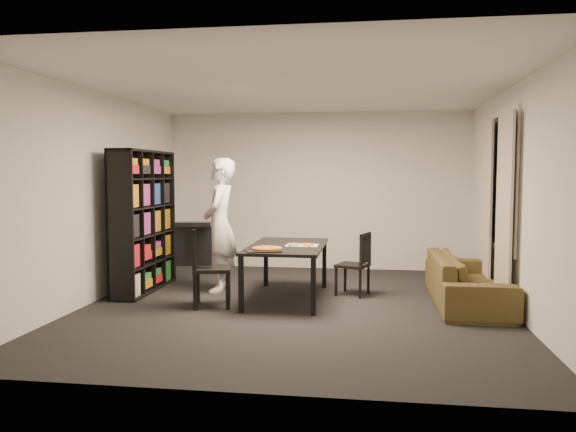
# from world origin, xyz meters

# --- Properties ---
(room) EXTENTS (5.01, 5.51, 2.61)m
(room) POSITION_xyz_m (0.00, 0.00, 1.30)
(room) COLOR black
(room) RESTS_ON ground
(window_pane) EXTENTS (0.02, 1.40, 1.60)m
(window_pane) POSITION_xyz_m (2.48, 0.60, 1.50)
(window_pane) COLOR black
(window_pane) RESTS_ON room
(window_frame) EXTENTS (0.03, 1.52, 1.72)m
(window_frame) POSITION_xyz_m (2.48, 0.60, 1.50)
(window_frame) COLOR white
(window_frame) RESTS_ON room
(curtain_left) EXTENTS (0.03, 0.70, 2.25)m
(curtain_left) POSITION_xyz_m (2.40, 0.08, 1.15)
(curtain_left) COLOR beige
(curtain_left) RESTS_ON room
(curtain_right) EXTENTS (0.03, 0.70, 2.25)m
(curtain_right) POSITION_xyz_m (2.40, 1.12, 1.15)
(curtain_right) COLOR beige
(curtain_right) RESTS_ON room
(bookshelf) EXTENTS (0.35, 1.50, 1.90)m
(bookshelf) POSITION_xyz_m (-2.16, 0.60, 0.95)
(bookshelf) COLOR black
(bookshelf) RESTS_ON room
(dining_table) EXTENTS (0.92, 1.66, 0.69)m
(dining_table) POSITION_xyz_m (-0.15, 0.34, 0.63)
(dining_table) COLOR black
(dining_table) RESTS_ON room
(chair_left) EXTENTS (0.53, 0.53, 0.94)m
(chair_left) POSITION_xyz_m (-1.07, -0.19, 0.54)
(chair_left) COLOR black
(chair_left) RESTS_ON room
(chair_right) EXTENTS (0.48, 0.48, 0.82)m
(chair_right) POSITION_xyz_m (0.74, 0.68, 0.47)
(chair_right) COLOR black
(chair_right) RESTS_ON room
(draped_jacket) EXTENTS (0.45, 0.27, 0.52)m
(draped_jacket) POSITION_xyz_m (-1.20, -0.22, 0.78)
(draped_jacket) COLOR black
(draped_jacket) RESTS_ON chair_left
(person) EXTENTS (0.46, 0.68, 1.80)m
(person) POSITION_xyz_m (-1.12, 0.70, 0.90)
(person) COLOR white
(person) RESTS_ON room
(baking_tray) EXTENTS (0.49, 0.44, 0.01)m
(baking_tray) POSITION_xyz_m (-0.35, -0.26, 0.70)
(baking_tray) COLOR black
(baking_tray) RESTS_ON dining_table
(pepperoni_pizza) EXTENTS (0.35, 0.35, 0.03)m
(pepperoni_pizza) POSITION_xyz_m (-0.31, -0.22, 0.72)
(pepperoni_pizza) COLOR olive
(pepperoni_pizza) RESTS_ON dining_table
(kitchen_towel) EXTENTS (0.40, 0.30, 0.01)m
(kitchen_towel) POSITION_xyz_m (0.04, 0.30, 0.69)
(kitchen_towel) COLOR silver
(kitchen_towel) RESTS_ON dining_table
(pizza_slices) EXTENTS (0.43, 0.39, 0.01)m
(pizza_slices) POSITION_xyz_m (0.02, 0.29, 0.71)
(pizza_slices) COLOR gold
(pizza_slices) RESTS_ON dining_table
(sofa) EXTENTS (0.80, 2.04, 0.60)m
(sofa) POSITION_xyz_m (2.06, 0.37, 0.30)
(sofa) COLOR #453B1B
(sofa) RESTS_ON room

